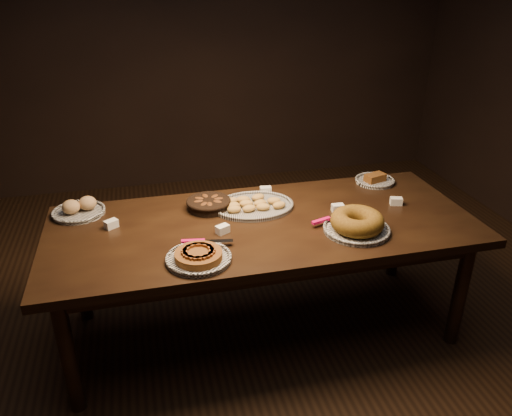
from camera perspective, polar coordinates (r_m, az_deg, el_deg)
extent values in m
plane|color=black|center=(3.23, 0.79, -13.53)|extent=(5.00, 5.00, 0.00)
cube|color=black|center=(2.82, 0.88, -2.10)|extent=(2.40, 1.00, 0.05)
cylinder|color=black|center=(2.69, -20.70, -15.41)|extent=(0.08, 0.08, 0.70)
cylinder|color=black|center=(3.16, 22.30, -8.94)|extent=(0.08, 0.08, 0.70)
cylinder|color=black|center=(3.30, -19.54, -6.81)|extent=(0.08, 0.08, 0.70)
cylinder|color=black|center=(3.69, 15.78, -2.59)|extent=(0.08, 0.08, 0.70)
torus|color=white|center=(2.46, -6.57, -5.61)|extent=(0.33, 0.33, 0.02)
cylinder|color=#532F10|center=(2.46, -6.59, -5.40)|extent=(0.28, 0.28, 0.04)
cube|color=#4F260D|center=(2.47, -5.24, -4.55)|extent=(0.04, 0.08, 0.01)
cube|color=#4F260D|center=(2.49, -5.77, -4.25)|extent=(0.07, 0.07, 0.01)
cube|color=#4F260D|center=(2.50, -6.56, -4.15)|extent=(0.08, 0.04, 0.01)
cube|color=#4F260D|center=(2.49, -7.36, -4.28)|extent=(0.08, 0.05, 0.01)
cube|color=#4F260D|center=(2.47, -7.94, -4.61)|extent=(0.06, 0.08, 0.01)
cube|color=#4F260D|center=(2.44, -8.11, -5.04)|extent=(0.03, 0.08, 0.01)
cube|color=#4F260D|center=(2.41, -7.81, -5.43)|extent=(0.06, 0.08, 0.01)
cube|color=#4F260D|center=(2.39, -7.11, -5.66)|extent=(0.08, 0.06, 0.01)
cube|color=#4F260D|center=(2.39, -6.25, -5.64)|extent=(0.08, 0.03, 0.01)
cube|color=#4F260D|center=(2.41, -5.51, -5.38)|extent=(0.08, 0.07, 0.01)
cube|color=#4F260D|center=(2.43, -5.14, -4.97)|extent=(0.05, 0.08, 0.01)
cube|color=#E90B61|center=(2.58, -7.21, -3.80)|extent=(0.12, 0.04, 0.02)
cube|color=silver|center=(2.58, -4.32, -3.79)|extent=(0.15, 0.06, 0.00)
torus|color=black|center=(2.97, -0.26, 0.37)|extent=(0.39, 0.39, 0.02)
ellipsoid|color=#A97631|center=(2.89, -2.51, -0.14)|extent=(0.08, 0.06, 0.04)
ellipsoid|color=#A97631|center=(2.90, -0.79, -0.04)|extent=(0.09, 0.07, 0.04)
ellipsoid|color=#A97631|center=(2.92, 0.82, 0.13)|extent=(0.09, 0.06, 0.04)
ellipsoid|color=#A97631|center=(2.94, 2.65, 0.35)|extent=(0.09, 0.07, 0.04)
ellipsoid|color=#A97631|center=(2.93, -2.62, 0.27)|extent=(0.09, 0.06, 0.04)
ellipsoid|color=#A97631|center=(2.96, -1.12, 0.53)|extent=(0.08, 0.06, 0.04)
ellipsoid|color=#A97631|center=(2.96, 0.46, 0.57)|extent=(0.09, 0.07, 0.04)
ellipsoid|color=#A97631|center=(3.00, 2.05, 0.85)|extent=(0.09, 0.06, 0.04)
ellipsoid|color=#A97631|center=(3.00, -2.81, 0.82)|extent=(0.09, 0.08, 0.04)
ellipsoid|color=#A97631|center=(3.01, -1.48, 1.00)|extent=(0.09, 0.07, 0.04)
ellipsoid|color=#A97631|center=(3.04, 0.23, 1.24)|extent=(0.10, 0.08, 0.04)
torus|color=black|center=(2.76, 11.42, -2.26)|extent=(0.36, 0.36, 0.02)
torus|color=brown|center=(2.74, 11.49, -1.48)|extent=(0.32, 0.32, 0.10)
cube|color=#E90B61|center=(2.79, 7.46, -1.44)|extent=(0.12, 0.06, 0.02)
cube|color=silver|center=(2.87, 9.48, -0.87)|extent=(0.15, 0.08, 0.00)
cylinder|color=black|center=(2.97, -5.43, 0.43)|extent=(0.28, 0.28, 0.06)
torus|color=black|center=(2.96, -5.44, 0.78)|extent=(0.26, 0.26, 0.02)
ellipsoid|color=#351C0A|center=(2.97, -4.29, 0.87)|extent=(0.08, 0.05, 0.04)
ellipsoid|color=#351C0A|center=(3.00, -4.74, 1.16)|extent=(0.09, 0.09, 0.04)
ellipsoid|color=#351C0A|center=(3.01, -5.82, 1.19)|extent=(0.06, 0.08, 0.04)
ellipsoid|color=#351C0A|center=(2.98, -6.50, 0.91)|extent=(0.09, 0.08, 0.04)
ellipsoid|color=#351C0A|center=(2.95, -6.58, 0.56)|extent=(0.08, 0.05, 0.04)
ellipsoid|color=#351C0A|center=(2.91, -5.97, 0.26)|extent=(0.08, 0.09, 0.04)
ellipsoid|color=#351C0A|center=(2.90, -5.31, 0.24)|extent=(0.05, 0.08, 0.04)
ellipsoid|color=#351C0A|center=(2.93, -4.41, 0.53)|extent=(0.09, 0.08, 0.04)
torus|color=white|center=(3.07, -19.62, -0.32)|extent=(0.30, 0.30, 0.02)
ellipsoid|color=#977446|center=(3.06, -20.39, 0.12)|extent=(0.10, 0.10, 0.08)
ellipsoid|color=#977446|center=(3.08, -18.70, 0.54)|extent=(0.10, 0.10, 0.08)
torus|color=black|center=(3.42, 13.42, 3.16)|extent=(0.26, 0.26, 0.02)
cube|color=#532F10|center=(3.41, 13.45, 3.41)|extent=(0.15, 0.11, 0.05)
cube|color=white|center=(2.70, -3.84, -2.44)|extent=(0.08, 0.07, 0.04)
cube|color=white|center=(3.16, 1.10, 2.04)|extent=(0.07, 0.05, 0.04)
cube|color=white|center=(2.97, 9.33, 0.01)|extent=(0.07, 0.05, 0.04)
cube|color=white|center=(2.86, -16.22, -1.77)|extent=(0.08, 0.08, 0.04)
cube|color=white|center=(3.13, 15.72, 0.75)|extent=(0.08, 0.06, 0.04)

